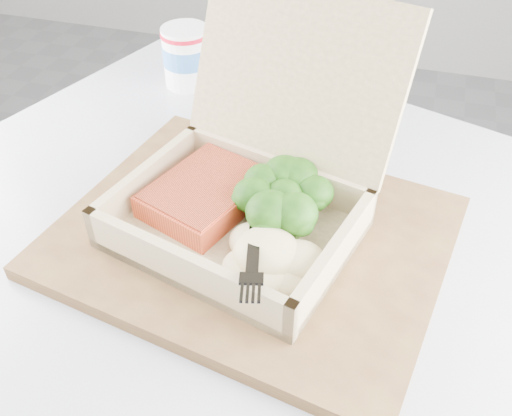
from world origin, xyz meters
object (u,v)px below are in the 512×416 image
(cafe_table, at_px, (217,331))
(takeout_container, at_px, (255,174))
(serving_tray, at_px, (252,236))
(paper_cup, at_px, (186,55))

(cafe_table, xyz_separation_m, takeout_container, (0.04, 0.02, 0.25))
(serving_tray, relative_size, takeout_container, 1.30)
(cafe_table, bearing_deg, serving_tray, -9.51)
(cafe_table, relative_size, takeout_container, 3.12)
(cafe_table, xyz_separation_m, serving_tray, (0.05, -0.01, 0.19))
(takeout_container, xyz_separation_m, paper_cup, (-0.18, 0.26, -0.02))
(cafe_table, relative_size, paper_cup, 10.65)
(takeout_container, bearing_deg, cafe_table, -141.30)
(paper_cup, bearing_deg, cafe_table, -64.41)
(serving_tray, distance_m, takeout_container, 0.07)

